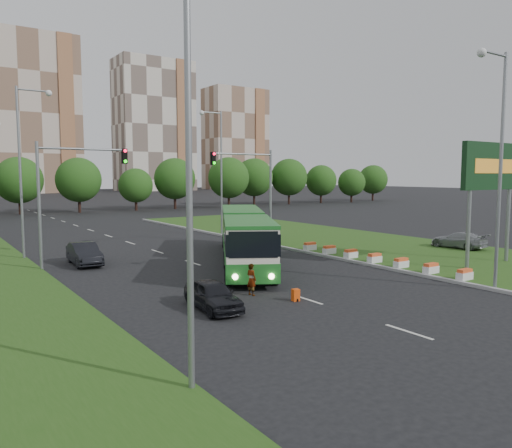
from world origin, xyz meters
TOP-DOWN VIEW (x-y plane):
  - ground at (0.00, 0.00)m, footprint 360.00×360.00m
  - grass_median at (13.00, 8.00)m, footprint 14.00×60.00m
  - median_kerb at (6.05, 8.00)m, footprint 0.30×60.00m
  - lane_markings at (-3.00, 20.00)m, footprint 0.20×100.00m
  - flower_planters at (6.70, -1.40)m, footprint 1.10×13.70m
  - billboard at (12.25, -6.00)m, footprint 6.00×0.37m
  - traffic_mast_median at (4.78, 10.00)m, footprint 5.76×0.32m
  - traffic_mast_left at (-10.38, 9.00)m, footprint 5.76×0.32m
  - street_lamps at (-3.00, 10.00)m, footprint 36.00×60.00m
  - tree_line at (10.00, 55.00)m, footprint 120.00×8.00m
  - apartment_tower_ceast at (15.00, 150.00)m, footprint 25.00×15.00m
  - apartment_tower_east at (55.00, 150.00)m, footprint 27.00×15.00m
  - midrise_east at (90.00, 150.00)m, footprint 24.00×14.00m
  - articulated_bus at (-0.31, 4.48)m, footprint 2.79×17.92m
  - car_left_near at (-7.62, -5.05)m, footprint 1.88×3.98m
  - car_left_far at (-9.26, 9.41)m, footprint 1.76×4.51m
  - car_median at (17.19, -0.61)m, footprint 2.15×4.51m
  - pedestrian at (-4.75, -3.82)m, footprint 0.48×0.64m
  - shopping_trolley at (-3.63, -5.92)m, footprint 0.34×0.35m

SIDE VIEW (x-z plane):
  - ground at x=0.00m, z-range 0.00..0.00m
  - lane_markings at x=-3.00m, z-range -0.01..0.01m
  - grass_median at x=13.00m, z-range 0.00..0.15m
  - median_kerb at x=6.05m, z-range 0.00..0.18m
  - shopping_trolley at x=-3.63m, z-range 0.00..0.57m
  - flower_planters at x=6.70m, z-range 0.15..0.75m
  - car_left_near at x=-7.62m, z-range 0.00..1.32m
  - car_left_far at x=-9.26m, z-range 0.00..1.46m
  - car_median at x=17.19m, z-range 0.15..1.42m
  - pedestrian at x=-4.75m, z-range 0.00..1.60m
  - articulated_bus at x=-0.31m, z-range 0.33..3.28m
  - tree_line at x=10.00m, z-range 0.00..9.00m
  - traffic_mast_median at x=4.78m, z-range 1.35..9.35m
  - traffic_mast_left at x=-10.38m, z-range 1.35..9.35m
  - street_lamps at x=-3.00m, z-range 0.00..12.00m
  - billboard at x=12.25m, z-range 2.16..10.16m
  - midrise_east at x=90.00m, z-range 0.00..40.00m
  - apartment_tower_east at x=55.00m, z-range 0.00..47.00m
  - apartment_tower_ceast at x=15.00m, z-range 0.00..50.00m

